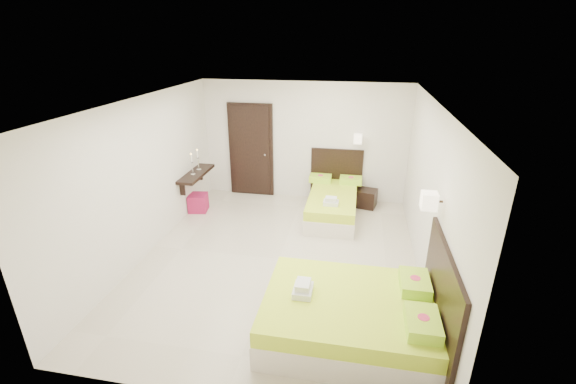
% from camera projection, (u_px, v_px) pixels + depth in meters
% --- Properties ---
extents(floor, '(5.50, 5.50, 0.00)m').
position_uv_depth(floor, '(279.00, 259.00, 6.46)').
color(floor, '#C0B49F').
rests_on(floor, ground).
extents(bed_single, '(1.14, 1.89, 1.56)m').
position_uv_depth(bed_single, '(333.00, 202.00, 7.95)').
color(bed_single, beige).
rests_on(bed_single, ground).
extents(bed_double, '(2.09, 1.77, 1.72)m').
position_uv_depth(bed_double, '(356.00, 315.00, 4.70)').
color(bed_double, beige).
rests_on(bed_double, ground).
extents(nightstand, '(0.51, 0.48, 0.39)m').
position_uv_depth(nightstand, '(366.00, 198.00, 8.36)').
color(nightstand, black).
rests_on(nightstand, ground).
extents(ottoman, '(0.42, 0.42, 0.37)m').
position_uv_depth(ottoman, '(198.00, 203.00, 8.16)').
color(ottoman, maroon).
rests_on(ottoman, ground).
extents(door, '(1.02, 0.15, 2.14)m').
position_uv_depth(door, '(251.00, 151.00, 8.72)').
color(door, black).
rests_on(door, ground).
extents(console_shelf, '(0.35, 1.20, 0.78)m').
position_uv_depth(console_shelf, '(196.00, 174.00, 7.96)').
color(console_shelf, black).
rests_on(console_shelf, ground).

